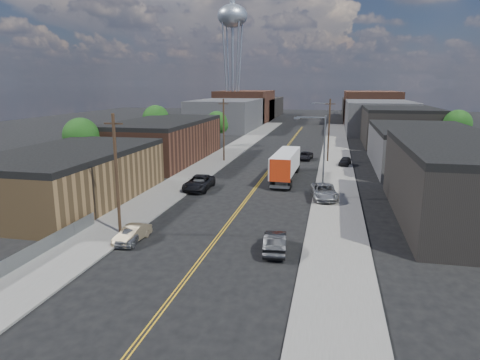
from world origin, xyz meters
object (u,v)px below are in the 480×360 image
at_px(car_left_a, 131,235).
at_px(car_left_d, 199,184).
at_px(water_tower, 232,21).
at_px(car_right_lot_c, 345,161).
at_px(car_ahead_truck, 305,156).
at_px(car_left_b, 132,234).
at_px(semi_truck, 287,163).
at_px(car_left_c, 199,183).
at_px(car_right_oncoming, 275,242).
at_px(car_right_lot_a, 324,192).

height_order(car_left_a, car_left_d, car_left_d).
bearing_deg(water_tower, car_left_a, -81.28).
bearing_deg(car_left_d, car_right_lot_c, 40.22).
bearing_deg(car_right_lot_c, car_ahead_truck, 157.10).
bearing_deg(car_left_b, car_left_a, -90.78).
distance_m(semi_truck, car_left_b, 27.50).
relative_size(water_tower, car_left_c, 6.20).
relative_size(car_left_c, car_right_oncoming, 1.28).
relative_size(semi_truck, car_left_a, 3.83).
bearing_deg(car_right_lot_c, car_right_oncoming, -87.87).
distance_m(car_right_lot_a, car_right_lot_c, 20.69).
height_order(water_tower, semi_truck, water_tower).
xyz_separation_m(car_right_oncoming, car_right_lot_c, (5.85, 36.17, 0.02)).
xyz_separation_m(water_tower, car_left_b, (15.62, -101.46, -30.01)).
relative_size(semi_truck, car_left_c, 2.42).
bearing_deg(car_left_c, car_left_b, -90.67).
distance_m(car_left_b, car_left_c, 17.46).
bearing_deg(car_right_lot_a, water_tower, 101.36).
bearing_deg(car_left_d, car_right_lot_a, -13.67).
relative_size(water_tower, car_left_a, 9.81).
bearing_deg(car_right_oncoming, car_left_c, -61.99).
xyz_separation_m(semi_truck, car_right_lot_c, (7.80, 10.70, -1.35)).
bearing_deg(car_right_oncoming, water_tower, -80.67).
xyz_separation_m(semi_truck, car_left_d, (-9.45, -8.22, -1.44)).
distance_m(car_left_c, car_right_lot_a, 14.68).
relative_size(car_left_a, car_left_d, 0.79).
xyz_separation_m(car_left_c, car_right_lot_c, (17.25, 19.03, -0.04)).
distance_m(car_left_a, car_ahead_truck, 42.43).
bearing_deg(car_right_lot_c, car_left_b, -103.95).
height_order(water_tower, car_ahead_truck, water_tower).
relative_size(car_left_a, car_right_lot_a, 0.67).
distance_m(water_tower, car_right_lot_a, 95.41).
bearing_deg(car_right_lot_a, semi_truck, 109.58).
distance_m(water_tower, semi_truck, 84.65).
bearing_deg(car_right_lot_c, water_tower, 128.15).
bearing_deg(car_left_b, car_right_oncoming, 8.31).
height_order(car_right_lot_a, car_ahead_truck, car_right_lot_a).
relative_size(semi_truck, car_right_oncoming, 3.10).
bearing_deg(car_left_c, car_right_lot_c, 47.06).
distance_m(semi_truck, car_right_lot_c, 13.31).
bearing_deg(car_ahead_truck, water_tower, 120.38).
bearing_deg(car_right_lot_a, car_left_c, 166.09).
distance_m(water_tower, car_right_lot_c, 78.69).
bearing_deg(car_right_lot_c, car_left_a, -103.86).
height_order(car_right_oncoming, car_right_lot_a, car_right_lot_a).
bearing_deg(car_right_lot_c, car_right_lot_a, -86.04).
xyz_separation_m(car_left_c, car_right_lot_a, (14.60, -1.48, 0.10)).
height_order(car_left_d, car_right_oncoming, car_right_oncoming).
relative_size(car_left_b, car_left_d, 0.81).
height_order(car_left_b, car_right_lot_a, car_right_lot_a).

